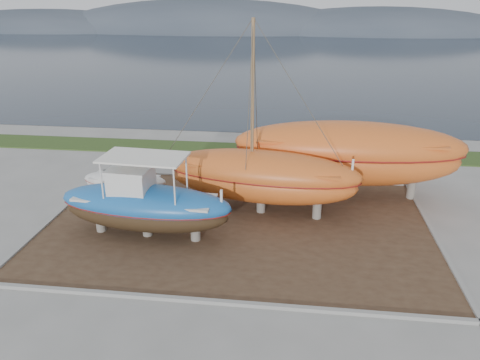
% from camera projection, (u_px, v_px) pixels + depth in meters
% --- Properties ---
extents(ground, '(140.00, 140.00, 0.00)m').
position_uv_depth(ground, '(225.00, 272.00, 18.73)').
color(ground, gray).
rests_on(ground, ground).
extents(dirt_patch, '(18.00, 12.00, 0.06)m').
position_uv_depth(dirt_patch, '(237.00, 225.00, 22.41)').
color(dirt_patch, '#422D1E').
rests_on(dirt_patch, ground).
extents(curb_frame, '(18.60, 12.60, 0.15)m').
position_uv_depth(curb_frame, '(237.00, 224.00, 22.39)').
color(curb_frame, gray).
rests_on(curb_frame, ground).
extents(grass_strip, '(44.00, 3.00, 0.08)m').
position_uv_depth(grass_strip, '(258.00, 151.00, 33.00)').
color(grass_strip, '#284219').
rests_on(grass_strip, ground).
extents(sea, '(260.00, 100.00, 0.04)m').
position_uv_depth(sea, '(285.00, 56.00, 83.22)').
color(sea, '#17222F').
rests_on(sea, ground).
extents(mountain_ridge, '(200.00, 36.00, 20.00)m').
position_uv_depth(mountain_ridge, '(291.00, 32.00, 133.89)').
color(mountain_ridge, '#333D49').
rests_on(mountain_ridge, ground).
extents(blue_caique, '(8.07, 3.01, 3.81)m').
position_uv_depth(blue_caique, '(145.00, 197.00, 20.74)').
color(blue_caique, '#1C60AE').
rests_on(blue_caique, dirt_patch).
extents(white_dinghy, '(4.72, 2.07, 1.38)m').
position_uv_depth(white_dinghy, '(125.00, 185.00, 25.17)').
color(white_dinghy, silver).
rests_on(white_dinghy, dirt_patch).
extents(orange_sailboat, '(10.04, 4.13, 9.33)m').
position_uv_depth(orange_sailboat, '(262.00, 122.00, 22.01)').
color(orange_sailboat, '#CE5B1F').
rests_on(orange_sailboat, dirt_patch).
extents(orange_bare_hull, '(12.16, 3.67, 3.98)m').
position_uv_depth(orange_bare_hull, '(347.00, 161.00, 25.00)').
color(orange_bare_hull, '#CE5B1F').
rests_on(orange_bare_hull, dirt_patch).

